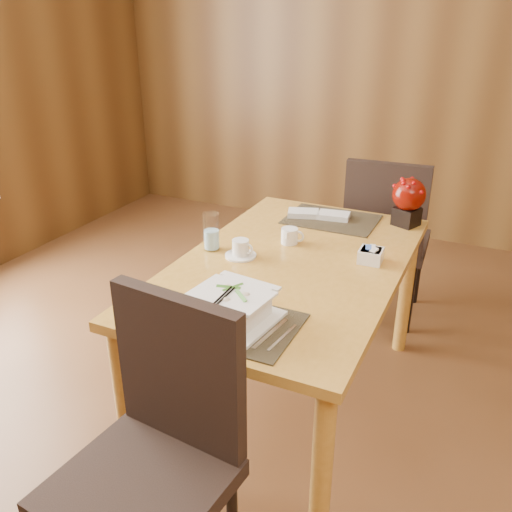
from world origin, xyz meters
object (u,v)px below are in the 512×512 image
at_px(sugar_caddy, 371,256).
at_px(bread_plate, 160,314).
at_px(near_chair, 157,443).
at_px(soup_setting, 232,308).
at_px(dining_table, 291,282).
at_px(coffee_cup, 241,249).
at_px(far_chair, 385,232).
at_px(water_glass, 211,232).
at_px(berry_decor, 409,199).
at_px(creamer_jug, 289,236).

distance_m(sugar_caddy, bread_plate, 0.93).
bearing_deg(sugar_caddy, near_chair, -107.10).
distance_m(soup_setting, bread_plate, 0.26).
bearing_deg(bread_plate, dining_table, 67.22).
bearing_deg(sugar_caddy, coffee_cup, -160.61).
distance_m(soup_setting, far_chair, 1.54).
height_order(soup_setting, sugar_caddy, soup_setting).
relative_size(soup_setting, near_chair, 0.31).
bearing_deg(bread_plate, sugar_caddy, 53.14).
relative_size(soup_setting, far_chair, 0.31).
distance_m(water_glass, near_chair, 1.03).
bearing_deg(water_glass, soup_setting, -54.42).
bearing_deg(soup_setting, berry_decor, 80.60).
bearing_deg(far_chair, berry_decor, 111.99).
bearing_deg(dining_table, near_chair, -92.13).
height_order(water_glass, bread_plate, water_glass).
distance_m(coffee_cup, water_glass, 0.16).
xyz_separation_m(creamer_jug, far_chair, (0.28, 0.79, -0.22)).
height_order(water_glass, creamer_jug, water_glass).
bearing_deg(coffee_cup, berry_decor, 50.07).
relative_size(dining_table, berry_decor, 6.27).
xyz_separation_m(dining_table, coffee_cup, (-0.22, -0.04, 0.13)).
bearing_deg(soup_setting, sugar_caddy, 73.13).
bearing_deg(bread_plate, soup_setting, 14.18).
xyz_separation_m(water_glass, bread_plate, (0.12, -0.57, -0.08)).
bearing_deg(soup_setting, creamer_jug, 103.73).
height_order(sugar_caddy, berry_decor, berry_decor).
height_order(bread_plate, near_chair, near_chair).
bearing_deg(near_chair, bread_plate, 126.91).
relative_size(soup_setting, sugar_caddy, 3.24).
bearing_deg(coffee_cup, sugar_caddy, 19.39).
height_order(dining_table, soup_setting, soup_setting).
relative_size(dining_table, soup_setting, 4.78).
relative_size(water_glass, near_chair, 0.17).
relative_size(creamer_jug, bread_plate, 0.75).
relative_size(dining_table, near_chair, 1.50).
bearing_deg(water_glass, berry_decor, 42.76).
distance_m(berry_decor, bread_plate, 1.39).
bearing_deg(creamer_jug, sugar_caddy, -11.41).
distance_m(soup_setting, coffee_cup, 0.54).
distance_m(soup_setting, berry_decor, 1.24).
xyz_separation_m(coffee_cup, creamer_jug, (0.14, 0.23, 0.00)).
distance_m(water_glass, bread_plate, 0.59).
distance_m(dining_table, sugar_caddy, 0.36).
height_order(bread_plate, far_chair, far_chair).
bearing_deg(berry_decor, creamer_jug, -133.63).
height_order(creamer_jug, far_chair, far_chair).
bearing_deg(far_chair, water_glass, 56.72).
relative_size(soup_setting, berry_decor, 1.31).
bearing_deg(far_chair, soup_setting, 78.77).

